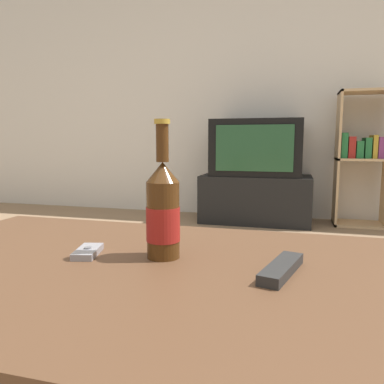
% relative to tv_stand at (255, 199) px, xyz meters
% --- Properties ---
extents(back_wall, '(8.00, 0.05, 2.60)m').
position_rel_tv_stand_xyz_m(back_wall, '(0.04, 0.31, 1.09)').
color(back_wall, silver).
rests_on(back_wall, ground_plane).
extents(coffee_table, '(1.19, 0.72, 0.48)m').
position_rel_tv_stand_xyz_m(coffee_table, '(0.04, -2.71, 0.20)').
color(coffee_table, brown).
rests_on(coffee_table, ground_plane).
extents(tv_stand, '(0.97, 0.48, 0.42)m').
position_rel_tv_stand_xyz_m(tv_stand, '(0.00, 0.00, 0.00)').
color(tv_stand, black).
rests_on(tv_stand, ground_plane).
extents(television, '(0.78, 0.46, 0.49)m').
position_rel_tv_stand_xyz_m(television, '(0.00, -0.00, 0.46)').
color(television, black).
rests_on(television, tv_stand).
extents(bookshelf, '(0.42, 0.30, 1.15)m').
position_rel_tv_stand_xyz_m(bookshelf, '(0.88, 0.10, 0.40)').
color(bookshelf, tan).
rests_on(bookshelf, ground_plane).
extents(beer_bottle, '(0.07, 0.07, 0.29)m').
position_rel_tv_stand_xyz_m(beer_bottle, '(0.06, -2.65, 0.37)').
color(beer_bottle, '#47280F').
rests_on(beer_bottle, coffee_table).
extents(cell_phone, '(0.07, 0.10, 0.02)m').
position_rel_tv_stand_xyz_m(cell_phone, '(-0.10, -2.67, 0.28)').
color(cell_phone, gray).
rests_on(cell_phone, coffee_table).
extents(remote_control, '(0.08, 0.17, 0.02)m').
position_rel_tv_stand_xyz_m(remote_control, '(0.31, -2.68, 0.28)').
color(remote_control, '#282828').
rests_on(remote_control, coffee_table).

